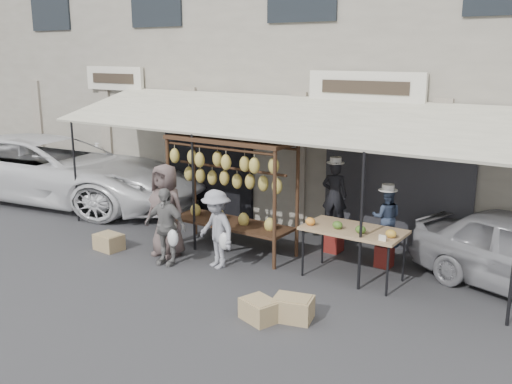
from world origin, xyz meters
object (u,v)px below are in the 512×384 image
at_px(crate_near_b, 293,308).
at_px(banana_rack, 229,173).
at_px(vendor_right, 386,217).
at_px(van, 49,153).
at_px(crate_near_a, 259,310).
at_px(customer_left, 166,210).
at_px(customer_mid, 165,226).
at_px(customer_right, 216,229).
at_px(vendor_left, 335,195).
at_px(crate_far, 109,242).
at_px(produce_table, 353,231).

bearing_deg(crate_near_b, banana_rack, 143.48).
bearing_deg(banana_rack, vendor_right, 17.20).
bearing_deg(van, crate_near_a, -117.36).
height_order(customer_left, customer_mid, customer_left).
xyz_separation_m(customer_right, crate_near_a, (1.82, -1.34, -0.56)).
relative_size(banana_rack, vendor_right, 2.44).
xyz_separation_m(vendor_left, crate_far, (-3.72, -2.39, -0.98)).
bearing_deg(crate_near_a, crate_far, 168.00).
bearing_deg(crate_near_a, customer_right, 143.75).
bearing_deg(vendor_right, customer_right, 14.53).
bearing_deg(vendor_right, crate_near_b, 63.83).
bearing_deg(vendor_right, customer_left, 5.55).
relative_size(customer_right, van, 0.24).
bearing_deg(van, vendor_left, -95.75).
bearing_deg(crate_near_b, crate_far, 172.66).
bearing_deg(vendor_left, van, -11.68).
bearing_deg(customer_left, customer_right, 1.03).
height_order(produce_table, vendor_right, vendor_right).
bearing_deg(vendor_left, produce_table, 114.32).
bearing_deg(vendor_right, customer_mid, 12.02).
height_order(produce_table, customer_left, customer_left).
height_order(vendor_left, vendor_right, vendor_left).
relative_size(customer_right, crate_far, 2.73).
height_order(banana_rack, customer_mid, banana_rack).
relative_size(produce_table, crate_far, 3.22).
bearing_deg(banana_rack, crate_near_b, -36.52).
bearing_deg(produce_table, vendor_right, 74.28).
xyz_separation_m(produce_table, customer_right, (-2.27, -0.85, -0.14)).
height_order(produce_table, customer_right, customer_right).
xyz_separation_m(customer_left, crate_near_b, (3.39, -1.00, -0.72)).
bearing_deg(crate_near_a, crate_near_b, 37.37).
height_order(crate_near_a, crate_far, crate_far).
distance_m(customer_right, van, 6.87).
bearing_deg(customer_mid, customer_right, 14.41).
height_order(crate_near_b, crate_far, crate_near_b).
distance_m(banana_rack, vendor_left, 2.07).
distance_m(crate_near_a, van, 9.03).
height_order(banana_rack, produce_table, banana_rack).
height_order(customer_right, van, van).
bearing_deg(vendor_left, customer_mid, 31.10).
relative_size(vendor_right, customer_right, 0.74).
bearing_deg(customer_right, crate_far, -150.47).
height_order(vendor_right, customer_mid, vendor_right).
distance_m(crate_near_b, crate_far, 4.60).
relative_size(produce_table, customer_left, 0.95).
distance_m(vendor_right, crate_far, 5.38).
bearing_deg(customer_mid, produce_table, 11.99).
height_order(customer_right, crate_far, customer_right).
bearing_deg(crate_near_a, van, 161.72).
bearing_deg(banana_rack, customer_mid, -113.92).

